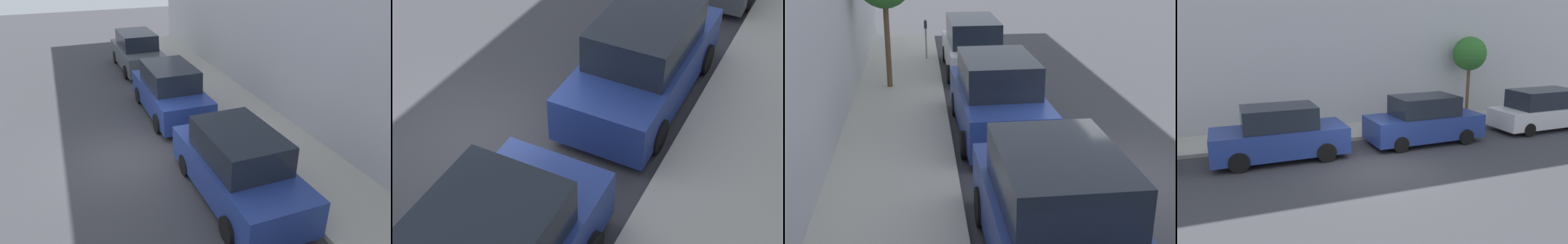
{
  "view_description": "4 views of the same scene",
  "coord_description": "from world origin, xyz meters",
  "views": [
    {
      "loc": [
        -1.68,
        -10.55,
        6.25
      ],
      "look_at": [
        2.18,
        -0.19,
        1.0
      ],
      "focal_mm": 35.0,
      "sensor_mm": 36.0,
      "label": 1
    },
    {
      "loc": [
        5.59,
        -6.08,
        7.39
      ],
      "look_at": [
        2.18,
        0.53,
        1.0
      ],
      "focal_mm": 50.0,
      "sensor_mm": 36.0,
      "label": 2
    },
    {
      "loc": [
        4.19,
        9.8,
        4.97
      ],
      "look_at": [
        2.96,
        -1.08,
        1.0
      ],
      "focal_mm": 50.0,
      "sensor_mm": 36.0,
      "label": 3
    },
    {
      "loc": [
        -11.37,
        4.55,
        4.65
      ],
      "look_at": [
        2.6,
        -0.79,
        1.0
      ],
      "focal_mm": 35.0,
      "sensor_mm": 36.0,
      "label": 4
    }
  ],
  "objects": [
    {
      "name": "parked_minivan_nearest",
      "position": [
        2.31,
        -9.3,
        0.92
      ],
      "size": [
        2.02,
        4.93,
        1.9
      ],
      "color": "silver",
      "rests_on": "ground_plane"
    },
    {
      "name": "parked_suv_second",
      "position": [
        2.32,
        -2.98,
        0.93
      ],
      "size": [
        2.08,
        4.85,
        1.98
      ],
      "color": "navy",
      "rests_on": "ground_plane"
    },
    {
      "name": "street_tree",
      "position": [
        5.17,
        -7.06,
        3.42
      ],
      "size": [
        1.7,
        1.7,
        4.16
      ],
      "color": "brown",
      "rests_on": "sidewalk"
    },
    {
      "name": "sidewalk",
      "position": [
        4.85,
        0.0,
        0.07
      ],
      "size": [
        2.69,
        32.0,
        0.15
      ],
      "color": "#B2ADA3",
      "rests_on": "ground_plane"
    },
    {
      "name": "building_facade",
      "position": [
        7.19,
        0.0,
        5.58
      ],
      "size": [
        2.0,
        32.0,
        11.16
      ],
      "color": "#B7B7BC",
      "rests_on": "ground_plane"
    },
    {
      "name": "parked_suv_third",
      "position": [
        2.28,
        2.94,
        0.93
      ],
      "size": [
        2.08,
        4.82,
        1.98
      ],
      "color": "navy",
      "rests_on": "ground_plane"
    },
    {
      "name": "ground_plane",
      "position": [
        0.0,
        0.0,
        0.0
      ],
      "size": [
        60.0,
        60.0,
        0.0
      ],
      "primitive_type": "plane",
      "color": "#38383D"
    },
    {
      "name": "parking_meter_near",
      "position": [
        3.95,
        -10.78,
        1.07
      ],
      "size": [
        0.11,
        0.15,
        1.5
      ],
      "color": "#ADADB2",
      "rests_on": "sidewalk"
    }
  ]
}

